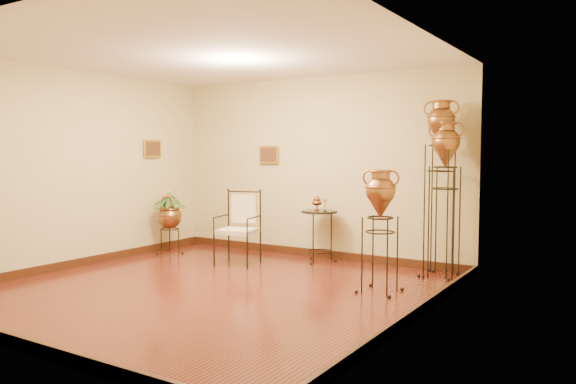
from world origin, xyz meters
The scene contains 8 objects.
ground centered at (0.00, 0.00, 0.00)m, with size 5.00×5.00×0.00m, color maroon.
room_shell centered at (-0.01, 0.01, 1.73)m, with size 5.02×5.02×2.81m.
amphora_tall centered at (2.07, 2.15, 1.19)m, with size 0.54×0.54×2.34m.
amphora_mid centered at (2.15, 2.12, 1.04)m, with size 0.51×0.51×2.06m.
amphora_short centered at (1.76, 0.92, 0.73)m, with size 0.59×0.59×1.47m.
planter_urn centered at (-2.15, 1.50, 0.64)m, with size 0.76×0.76×1.15m.
armchair centered at (-0.65, 1.34, 0.54)m, with size 0.71×0.68×1.07m.
side_table centered at (0.26, 2.15, 0.40)m, with size 0.62×0.62×0.98m.
Camera 1 is at (4.30, -5.13, 1.63)m, focal length 35.00 mm.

